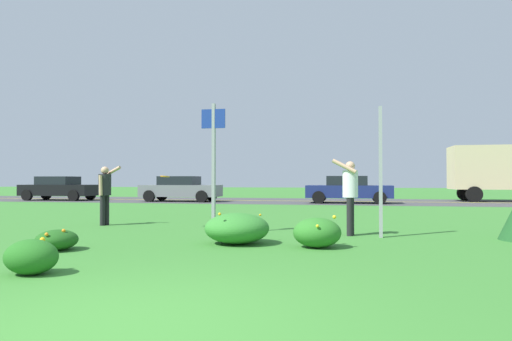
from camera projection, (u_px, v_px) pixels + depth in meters
The scene contains 16 objects.
ground_plane at pixel (291, 217), 15.39m from camera, with size 120.00×120.00×0.00m, color #387A2D.
highway_strip at pixel (317, 201), 26.86m from camera, with size 120.00×8.13×0.01m, color #424244.
highway_center_stripe at pixel (317, 201), 26.86m from camera, with size 120.00×0.16×0.00m, color yellow.
daylily_clump_near_camera at pixel (317, 233), 8.47m from camera, with size 0.88×0.82×0.60m.
daylily_clump_mid_right at pixel (31, 257), 6.06m from camera, with size 0.72×0.58×0.46m.
daylily_clump_mid_center at pixel (57, 240), 8.14m from camera, with size 0.71×0.77×0.39m.
daylily_clump_mid_left at pixel (237, 228), 8.99m from camera, with size 1.26×1.23×0.64m.
sign_post_near_path at pixel (214, 156), 10.64m from camera, with size 0.56×0.10×3.00m.
sign_post_by_roadside at pixel (381, 172), 9.98m from camera, with size 0.07×0.10×2.83m.
person_thrower_dark_shirt at pixel (105, 190), 12.66m from camera, with size 0.57×0.52×1.63m.
person_catcher_white_shirt at pixel (350, 191), 10.33m from camera, with size 0.58×0.52×1.71m.
frisbee_orange at pixel (165, 176), 11.84m from camera, with size 0.24×0.24×0.05m.
car_black_leftmost at pixel (59, 188), 28.20m from camera, with size 4.50×2.00×1.45m.
car_gray_center_left at pixel (181, 189), 26.63m from camera, with size 4.50×2.00×1.45m.
car_navy_center_right at pixel (348, 189), 24.72m from camera, with size 4.50×2.00×1.45m.
box_truck_tan at pixel (510, 170), 26.51m from camera, with size 6.70×2.46×3.20m.
Camera 1 is at (1.94, -3.63, 1.24)m, focal length 32.48 mm.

